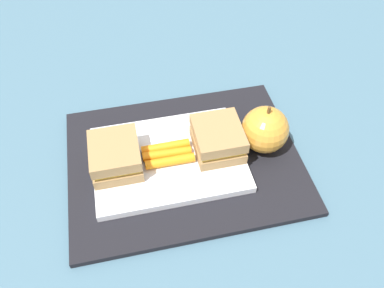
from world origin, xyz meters
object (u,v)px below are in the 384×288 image
Objects in this scene: food_tray at (168,159)px; carrot_sticks_bundle at (167,154)px; sandwich_half_right at (218,139)px; apple at (265,131)px; sandwich_half_left at (115,156)px.

food_tray is 0.01m from carrot_sticks_bundle.
sandwich_half_right is 0.08m from carrot_sticks_bundle.
apple is at bearing -0.71° from food_tray.
apple is (0.23, -0.00, 0.00)m from sandwich_half_left.
sandwich_half_left reaches higher than carrot_sticks_bundle.
sandwich_half_left is 0.16m from sandwich_half_right.
sandwich_half_right reaches higher than food_tray.
sandwich_half_left is 1.00× the size of sandwich_half_right.
food_tray is 2.97× the size of carrot_sticks_bundle.
carrot_sticks_bundle is at bearing -154.97° from food_tray.
food_tray is at bearing 180.00° from sandwich_half_right.
apple reaches higher than sandwich_half_right.
apple is (0.15, -0.00, 0.03)m from food_tray.
sandwich_half_right is (0.08, 0.00, 0.03)m from food_tray.
sandwich_half_left is at bearing 179.65° from carrot_sticks_bundle.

